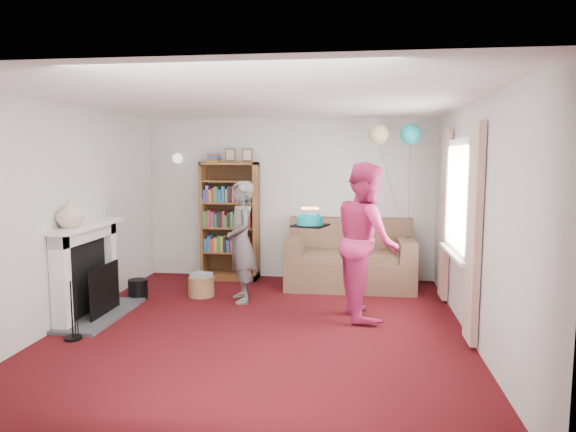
# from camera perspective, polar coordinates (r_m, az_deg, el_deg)

# --- Properties ---
(ground) EXTENTS (5.00, 5.00, 0.00)m
(ground) POSITION_cam_1_polar(r_m,az_deg,el_deg) (5.87, -3.04, -12.42)
(ground) COLOR #35080C
(ground) RESTS_ON ground
(wall_back) EXTENTS (4.50, 0.02, 2.50)m
(wall_back) POSITION_cam_1_polar(r_m,az_deg,el_deg) (8.05, 0.12, 1.94)
(wall_back) COLOR silver
(wall_back) RESTS_ON ground
(wall_left) EXTENTS (0.02, 5.00, 2.50)m
(wall_left) POSITION_cam_1_polar(r_m,az_deg,el_deg) (6.39, -23.47, 0.12)
(wall_left) COLOR silver
(wall_left) RESTS_ON ground
(wall_right) EXTENTS (0.02, 5.00, 2.50)m
(wall_right) POSITION_cam_1_polar(r_m,az_deg,el_deg) (5.63, 20.11, -0.56)
(wall_right) COLOR silver
(wall_right) RESTS_ON ground
(ceiling) EXTENTS (4.50, 5.00, 0.01)m
(ceiling) POSITION_cam_1_polar(r_m,az_deg,el_deg) (5.57, -3.21, 12.70)
(ceiling) COLOR white
(ceiling) RESTS_ON wall_back
(fireplace) EXTENTS (0.55, 1.80, 1.12)m
(fireplace) POSITION_cam_1_polar(r_m,az_deg,el_deg) (6.59, -21.02, -6.10)
(fireplace) COLOR #3F3F42
(fireplace) RESTS_ON ground
(window_bay) EXTENTS (0.14, 2.02, 2.20)m
(window_bay) POSITION_cam_1_polar(r_m,az_deg,el_deg) (6.21, 18.39, -0.28)
(window_bay) COLOR white
(window_bay) RESTS_ON ground
(wall_sconce) EXTENTS (0.16, 0.23, 0.16)m
(wall_sconce) POSITION_cam_1_polar(r_m,az_deg,el_deg) (8.29, -12.17, 6.29)
(wall_sconce) COLOR gold
(wall_sconce) RESTS_ON ground
(bookcase) EXTENTS (0.86, 0.42, 2.03)m
(bookcase) POSITION_cam_1_polar(r_m,az_deg,el_deg) (8.05, -6.39, -0.63)
(bookcase) COLOR #472B14
(bookcase) RESTS_ON ground
(sofa) EXTENTS (1.85, 0.98, 0.98)m
(sofa) POSITION_cam_1_polar(r_m,az_deg,el_deg) (7.69, 6.90, -5.04)
(sofa) COLOR brown
(sofa) RESTS_ON ground
(wicker_basket) EXTENTS (0.36, 0.36, 0.33)m
(wicker_basket) POSITION_cam_1_polar(r_m,az_deg,el_deg) (7.22, -9.60, -7.62)
(wicker_basket) COLOR olive
(wicker_basket) RESTS_ON ground
(person_striped) EXTENTS (0.59, 0.69, 1.60)m
(person_striped) POSITION_cam_1_polar(r_m,az_deg,el_deg) (6.77, -5.20, -2.87)
(person_striped) COLOR black
(person_striped) RESTS_ON ground
(person_magenta) EXTENTS (0.89, 1.04, 1.86)m
(person_magenta) POSITION_cam_1_polar(r_m,az_deg,el_deg) (6.16, 8.70, -2.65)
(person_magenta) COLOR #C62760
(person_magenta) RESTS_ON ground
(birthday_cake) EXTENTS (0.37, 0.37, 0.22)m
(birthday_cake) POSITION_cam_1_polar(r_m,az_deg,el_deg) (6.10, 2.47, -0.51)
(birthday_cake) COLOR black
(birthday_cake) RESTS_ON ground
(balloons) EXTENTS (0.73, 0.29, 1.68)m
(balloons) POSITION_cam_1_polar(r_m,az_deg,el_deg) (7.38, 11.76, 8.89)
(balloons) COLOR #3F3F3F
(balloons) RESTS_ON ground
(mantel_vase) EXTENTS (0.36, 0.36, 0.31)m
(mantel_vase) POSITION_cam_1_polar(r_m,az_deg,el_deg) (6.19, -23.07, 0.22)
(mantel_vase) COLOR beige
(mantel_vase) RESTS_ON fireplace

